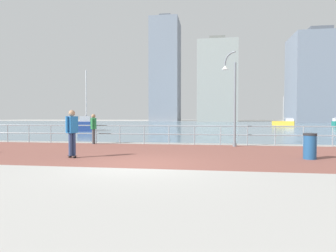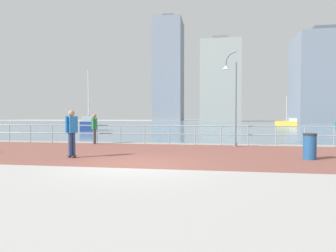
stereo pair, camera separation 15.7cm
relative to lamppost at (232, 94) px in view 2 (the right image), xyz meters
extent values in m
plane|color=#ADAAA5|center=(-3.34, 33.80, -2.69)|extent=(220.00, 220.00, 0.00)
cube|color=brown|center=(-3.34, -3.17, -2.69)|extent=(28.00, 7.39, 0.01)
cube|color=slate|center=(-3.34, 45.52, -2.69)|extent=(180.00, 88.00, 0.00)
cylinder|color=#8C99A3|center=(-13.14, 0.52, -2.18)|extent=(0.05, 0.05, 1.03)
cylinder|color=#8C99A3|center=(-11.74, 0.52, -2.18)|extent=(0.05, 0.05, 1.03)
cylinder|color=#8C99A3|center=(-10.34, 0.52, -2.18)|extent=(0.05, 0.05, 1.03)
cylinder|color=#8C99A3|center=(-8.94, 0.52, -2.18)|extent=(0.05, 0.05, 1.03)
cylinder|color=#8C99A3|center=(-7.54, 0.52, -2.18)|extent=(0.05, 0.05, 1.03)
cylinder|color=#8C99A3|center=(-6.14, 0.52, -2.18)|extent=(0.05, 0.05, 1.03)
cylinder|color=#8C99A3|center=(-4.74, 0.52, -2.18)|extent=(0.05, 0.05, 1.03)
cylinder|color=#8C99A3|center=(-3.34, 0.52, -2.18)|extent=(0.05, 0.05, 1.03)
cylinder|color=#8C99A3|center=(-1.94, 0.52, -2.18)|extent=(0.05, 0.05, 1.03)
cylinder|color=#8C99A3|center=(-0.54, 0.52, -2.18)|extent=(0.05, 0.05, 1.03)
cylinder|color=#8C99A3|center=(0.86, 0.52, -2.18)|extent=(0.05, 0.05, 1.03)
cylinder|color=#8C99A3|center=(2.26, 0.52, -2.18)|extent=(0.05, 0.05, 1.03)
cylinder|color=#8C99A3|center=(3.66, 0.52, -2.18)|extent=(0.05, 0.05, 1.03)
cylinder|color=#8C99A3|center=(5.06, 0.52, -2.18)|extent=(0.05, 0.05, 1.03)
cylinder|color=#8C99A3|center=(-3.34, 0.52, -1.67)|extent=(25.20, 0.06, 0.06)
cylinder|color=#8C99A3|center=(-3.34, 0.52, -2.13)|extent=(25.20, 0.06, 0.06)
cylinder|color=slate|center=(0.16, -0.08, -2.59)|extent=(0.19, 0.19, 0.20)
cylinder|color=slate|center=(0.16, -0.08, -0.55)|extent=(0.12, 0.12, 4.28)
cylinder|color=slate|center=(0.09, -0.04, 2.12)|extent=(0.20, 0.16, 0.11)
cylinder|color=slate|center=(-0.05, 0.02, 2.08)|extent=(0.21, 0.16, 0.15)
cylinder|color=slate|center=(-0.17, 0.08, 2.00)|extent=(0.20, 0.16, 0.18)
cylinder|color=slate|center=(-0.26, 0.13, 1.88)|extent=(0.18, 0.15, 0.19)
cylinder|color=slate|center=(-0.31, 0.16, 1.73)|extent=(0.15, 0.13, 0.19)
cylinder|color=slate|center=(-0.33, 0.16, 1.58)|extent=(0.11, 0.11, 0.17)
cone|color=silver|center=(-0.33, 0.16, 1.38)|extent=(0.36, 0.36, 0.22)
cylinder|color=black|center=(-5.99, -5.12, -2.66)|extent=(0.07, 0.05, 0.06)
cylinder|color=black|center=(-6.02, -5.19, -2.66)|extent=(0.07, 0.05, 0.06)
cylinder|color=black|center=(-6.23, -5.02, -2.66)|extent=(0.07, 0.05, 0.06)
cylinder|color=black|center=(-6.26, -5.09, -2.66)|extent=(0.07, 0.05, 0.06)
cube|color=black|center=(-6.12, -5.10, -2.61)|extent=(0.41, 0.26, 0.02)
cylinder|color=navy|center=(-6.09, -5.03, -2.19)|extent=(0.17, 0.17, 0.83)
cylinder|color=navy|center=(-6.16, -5.18, -2.19)|extent=(0.17, 0.17, 0.83)
cube|color=#236BB2|center=(-6.12, -5.10, -1.47)|extent=(0.36, 0.41, 0.62)
cylinder|color=#236BB2|center=(-6.03, -4.89, -1.45)|extent=(0.12, 0.12, 0.59)
cylinder|color=#236BB2|center=(-6.22, -5.31, -1.45)|extent=(0.12, 0.12, 0.59)
sphere|color=#A37A5B|center=(-6.12, -5.10, -1.05)|extent=(0.23, 0.23, 0.23)
cylinder|color=#4C4C51|center=(-7.56, 0.25, -2.28)|extent=(0.15, 0.15, 0.83)
cylinder|color=#4C4C51|center=(-7.54, 0.09, -2.28)|extent=(0.15, 0.15, 0.83)
cube|color=#2D8C4C|center=(-7.55, 0.17, -1.55)|extent=(0.28, 0.37, 0.62)
cylinder|color=#2D8C4C|center=(-7.58, 0.40, -1.54)|extent=(0.10, 0.10, 0.59)
cylinder|color=#2D8C4C|center=(-7.52, -0.06, -1.54)|extent=(0.10, 0.10, 0.59)
sphere|color=#A37A5B|center=(-7.55, 0.17, -1.13)|extent=(0.23, 0.23, 0.23)
cylinder|color=navy|center=(2.44, -4.16, -2.27)|extent=(0.44, 0.44, 0.85)
cylinder|color=#262628|center=(2.44, -4.16, -1.80)|extent=(0.46, 0.46, 0.08)
cube|color=#284799|center=(-14.74, 15.05, -2.18)|extent=(3.08, 5.01, 1.03)
cube|color=silver|center=(-14.23, 13.70, -1.38)|extent=(1.58, 1.98, 0.57)
cylinder|color=silver|center=(-14.74, 15.05, 1.18)|extent=(0.11, 0.11, 5.70)
cylinder|color=silver|center=(-14.36, 14.06, -0.98)|extent=(0.85, 2.05, 0.09)
cube|color=gold|center=(11.84, 38.01, -2.30)|extent=(3.86, 2.32, 0.79)
cube|color=silver|center=(12.88, 37.64, -1.69)|extent=(1.52, 1.20, 0.44)
cylinder|color=silver|center=(11.84, 38.01, 0.29)|extent=(0.09, 0.09, 4.39)
cylinder|color=silver|center=(12.61, 37.74, -1.38)|extent=(1.59, 0.62, 0.07)
cube|color=slate|center=(-18.90, 98.93, 17.42)|extent=(11.15, 13.84, 40.22)
cube|color=#4E5560|center=(-18.90, 98.93, 38.53)|extent=(4.46, 5.54, 2.00)
cube|color=slate|center=(29.12, 70.86, 9.53)|extent=(14.90, 12.92, 24.46)
cube|color=#4E5560|center=(29.12, 70.86, 22.76)|extent=(5.96, 5.17, 2.00)
cube|color=#939993|center=(1.17, 82.11, 10.34)|extent=(12.79, 14.26, 26.07)
cube|color=slate|center=(1.17, 82.11, 24.37)|extent=(5.11, 5.70, 2.00)
camera|label=1|loc=(-1.11, -14.89, -1.19)|focal=30.32mm
camera|label=2|loc=(-0.95, -14.86, -1.19)|focal=30.32mm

